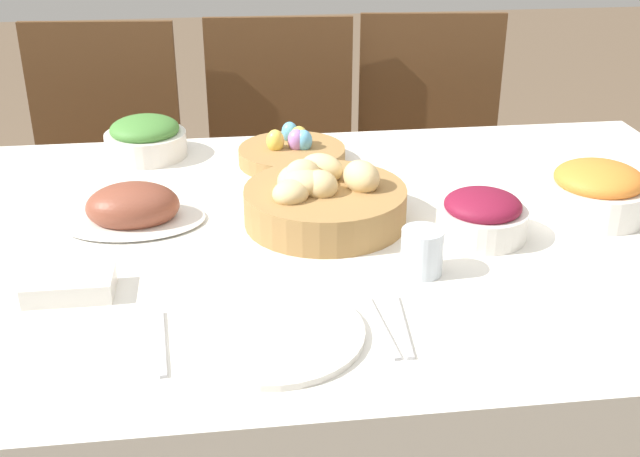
# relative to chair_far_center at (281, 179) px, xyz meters

# --- Properties ---
(dining_table) EXTENTS (1.71, 1.06, 0.74)m
(dining_table) POSITION_rel_chair_far_center_xyz_m (-0.02, -0.87, -0.12)
(dining_table) COLOR silver
(dining_table) RESTS_ON ground
(chair_far_center) EXTENTS (0.45, 0.45, 0.93)m
(chair_far_center) POSITION_rel_chair_far_center_xyz_m (0.00, 0.00, 0.00)
(chair_far_center) COLOR brown
(chair_far_center) RESTS_ON ground
(chair_far_right) EXTENTS (0.47, 0.47, 0.93)m
(chair_far_right) POSITION_rel_chair_far_center_xyz_m (0.44, -0.00, 0.00)
(chair_far_right) COLOR brown
(chair_far_right) RESTS_ON ground
(chair_far_left) EXTENTS (0.46, 0.46, 0.93)m
(chair_far_left) POSITION_rel_chair_far_center_xyz_m (-0.50, -0.00, 0.00)
(chair_far_left) COLOR brown
(chair_far_left) RESTS_ON ground
(bread_basket) EXTENTS (0.29, 0.29, 0.12)m
(bread_basket) POSITION_rel_chair_far_center_xyz_m (0.01, -0.84, 0.29)
(bread_basket) COLOR #9E7542
(bread_basket) RESTS_ON dining_table
(egg_basket) EXTENTS (0.23, 0.23, 0.08)m
(egg_basket) POSITION_rel_chair_far_center_xyz_m (-0.02, -0.53, 0.27)
(egg_basket) COLOR #9E7542
(egg_basket) RESTS_ON dining_table
(ham_platter) EXTENTS (0.26, 0.18, 0.08)m
(ham_platter) POSITION_rel_chair_far_center_xyz_m (-0.33, -0.80, 0.28)
(ham_platter) COLOR silver
(ham_platter) RESTS_ON dining_table
(carrot_bowl) EXTENTS (0.19, 0.19, 0.10)m
(carrot_bowl) POSITION_rel_chair_far_center_xyz_m (0.51, -0.87, 0.30)
(carrot_bowl) COLOR silver
(carrot_bowl) RESTS_ON dining_table
(green_salad_bowl) EXTENTS (0.18, 0.18, 0.09)m
(green_salad_bowl) POSITION_rel_chair_far_center_xyz_m (-0.33, -0.44, 0.29)
(green_salad_bowl) COLOR silver
(green_salad_bowl) RESTS_ON dining_table
(beet_salad_bowl) EXTENTS (0.16, 0.16, 0.08)m
(beet_salad_bowl) POSITION_rel_chair_far_center_xyz_m (0.28, -0.93, 0.29)
(beet_salad_bowl) COLOR silver
(beet_salad_bowl) RESTS_ON dining_table
(dinner_plate) EXTENTS (0.26, 0.26, 0.01)m
(dinner_plate) POSITION_rel_chair_far_center_xyz_m (-0.11, -1.20, 0.25)
(dinner_plate) COLOR silver
(dinner_plate) RESTS_ON dining_table
(fork) EXTENTS (0.02, 0.16, 0.00)m
(fork) POSITION_rel_chair_far_center_xyz_m (-0.26, -1.20, 0.25)
(fork) COLOR #B7B7BC
(fork) RESTS_ON dining_table
(knife) EXTENTS (0.02, 0.16, 0.00)m
(knife) POSITION_rel_chair_far_center_xyz_m (0.05, -1.20, 0.25)
(knife) COLOR #B7B7BC
(knife) RESTS_ON dining_table
(spoon) EXTENTS (0.02, 0.16, 0.00)m
(spoon) POSITION_rel_chair_far_center_xyz_m (0.08, -1.20, 0.25)
(spoon) COLOR #B7B7BC
(spoon) RESTS_ON dining_table
(drinking_cup) EXTENTS (0.07, 0.07, 0.08)m
(drinking_cup) POSITION_rel_chair_far_center_xyz_m (0.14, -1.05, 0.29)
(drinking_cup) COLOR silver
(drinking_cup) RESTS_ON dining_table
(butter_dish) EXTENTS (0.13, 0.08, 0.03)m
(butter_dish) POSITION_rel_chair_far_center_xyz_m (-0.41, -1.05, 0.27)
(butter_dish) COLOR silver
(butter_dish) RESTS_ON dining_table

